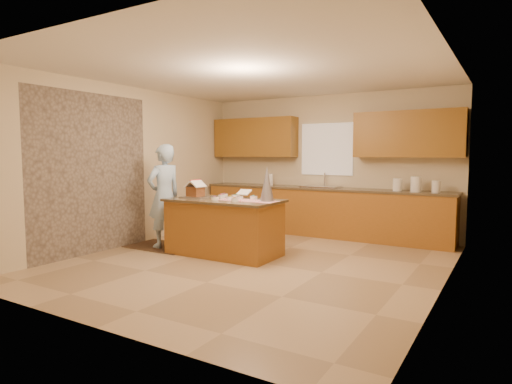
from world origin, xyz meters
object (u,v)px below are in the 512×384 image
island_base (224,228)px  boy (164,196)px  gingerbread_house (195,190)px  tinsel_tree (267,184)px

island_base → boy: boy is taller
gingerbread_house → tinsel_tree: bearing=4.6°
tinsel_tree → boy: (-1.89, -0.13, -0.26)m
island_base → tinsel_tree: 1.02m
island_base → tinsel_tree: (0.73, 0.05, 0.71)m
tinsel_tree → gingerbread_house: (-1.25, -0.10, -0.14)m
tinsel_tree → boy: 1.91m
island_base → boy: size_ratio=0.99×
tinsel_tree → gingerbread_house: bearing=-175.4°
island_base → gingerbread_house: size_ratio=6.38×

